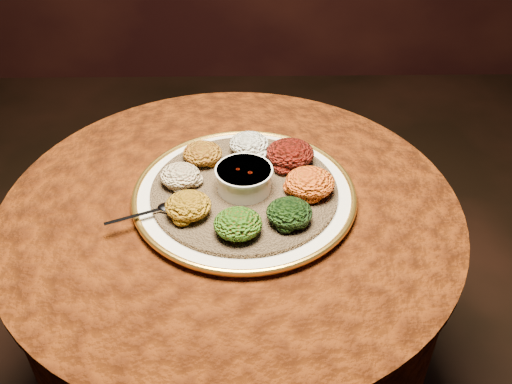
{
  "coord_description": "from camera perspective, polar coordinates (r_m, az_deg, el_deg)",
  "views": [
    {
      "loc": [
        0.04,
        -0.91,
        1.5
      ],
      "look_at": [
        0.05,
        0.01,
        0.76
      ],
      "focal_mm": 40.0,
      "sensor_mm": 36.0,
      "label": 1
    }
  ],
  "objects": [
    {
      "name": "portion_tikil",
      "position": [
        1.17,
        5.41,
        0.95
      ],
      "size": [
        0.1,
        0.1,
        0.05
      ],
      "primitive_type": "ellipsoid",
      "color": "#B4860F",
      "rests_on": "injera"
    },
    {
      "name": "table",
      "position": [
        1.31,
        -2.34,
        -7.26
      ],
      "size": [
        0.96,
        0.96,
        0.73
      ],
      "color": "black",
      "rests_on": "ground"
    },
    {
      "name": "portion_kik",
      "position": [
        1.12,
        -6.8,
        -1.36
      ],
      "size": [
        0.09,
        0.09,
        0.04
      ],
      "primitive_type": "ellipsoid",
      "color": "#A3680E",
      "rests_on": "injera"
    },
    {
      "name": "portion_ayib",
      "position": [
        1.28,
        -0.71,
        4.85
      ],
      "size": [
        0.09,
        0.08,
        0.04
      ],
      "primitive_type": "ellipsoid",
      "color": "white",
      "rests_on": "injera"
    },
    {
      "name": "stew_bowl",
      "position": [
        1.17,
        -1.2,
        1.47
      ],
      "size": [
        0.12,
        0.12,
        0.05
      ],
      "color": "silver",
      "rests_on": "injera"
    },
    {
      "name": "spoon",
      "position": [
        1.14,
        -9.35,
        -1.65
      ],
      "size": [
        0.14,
        0.07,
        0.01
      ],
      "rotation": [
        0.0,
        0.0,
        -2.74
      ],
      "color": "silver",
      "rests_on": "injera"
    },
    {
      "name": "portion_gomen",
      "position": [
        1.09,
        3.34,
        -2.07
      ],
      "size": [
        0.09,
        0.09,
        0.04
      ],
      "primitive_type": "ellipsoid",
      "color": "black",
      "rests_on": "injera"
    },
    {
      "name": "portion_timatim",
      "position": [
        1.2,
        -7.6,
        1.65
      ],
      "size": [
        0.08,
        0.08,
        0.04
      ],
      "primitive_type": "ellipsoid",
      "color": "maroon",
      "rests_on": "injera"
    },
    {
      "name": "injera",
      "position": [
        1.19,
        -1.18,
        0.17
      ],
      "size": [
        0.49,
        0.49,
        0.01
      ],
      "primitive_type": "cylinder",
      "rotation": [
        0.0,
        0.0,
        -0.3
      ],
      "color": "brown",
      "rests_on": "platter"
    },
    {
      "name": "platter",
      "position": [
        1.2,
        -1.18,
        -0.23
      ],
      "size": [
        0.48,
        0.48,
        0.02
      ],
      "rotation": [
        0.0,
        0.0,
        0.06
      ],
      "color": "white",
      "rests_on": "table"
    },
    {
      "name": "portion_shiro",
      "position": [
        1.26,
        -5.38,
        3.88
      ],
      "size": [
        0.09,
        0.08,
        0.04
      ],
      "primitive_type": "ellipsoid",
      "color": "#925B11",
      "rests_on": "injera"
    },
    {
      "name": "portion_mixveg",
      "position": [
        1.07,
        -1.82,
        -3.19
      ],
      "size": [
        0.09,
        0.09,
        0.04
      ],
      "primitive_type": "ellipsoid",
      "color": "maroon",
      "rests_on": "injera"
    },
    {
      "name": "portion_kitfo",
      "position": [
        1.25,
        3.43,
        3.89
      ],
      "size": [
        0.1,
        0.1,
        0.05
      ],
      "primitive_type": "ellipsoid",
      "color": "black",
      "rests_on": "injera"
    }
  ]
}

